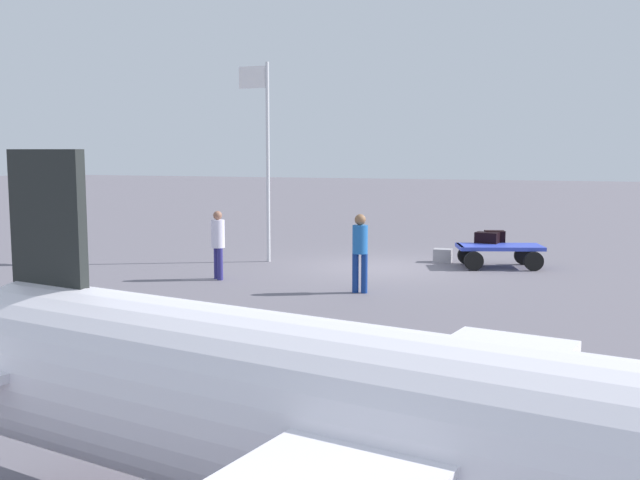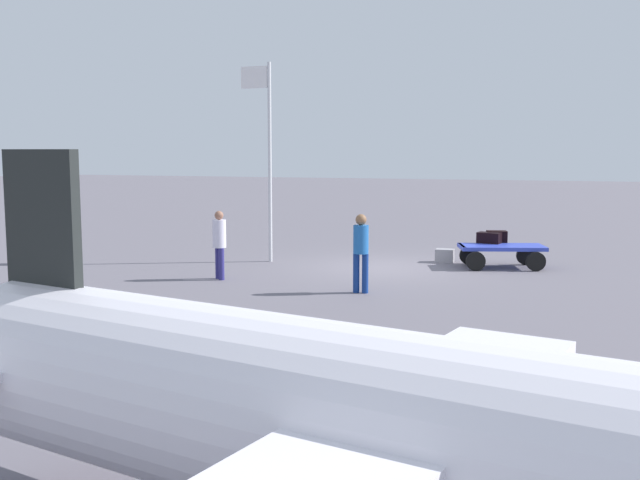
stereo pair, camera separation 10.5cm
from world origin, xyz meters
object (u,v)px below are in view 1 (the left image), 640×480
Objects in this scene: airplane_near at (460,448)px; flagpole at (265,146)px; suitcase_grey at (487,238)px; suitcase_tan at (443,256)px; worker_lead at (360,247)px; luggage_cart at (499,251)px; worker_trailing at (218,240)px; suitcase_navy at (495,236)px.

flagpole is (7.36, -14.32, 2.02)m from airplane_near.
suitcase_grey reaches higher than suitcase_tan.
worker_lead is 5.62m from flagpole.
luggage_cart is 6.90m from flagpole.
suitcase_tan is (1.55, -0.48, -0.26)m from luggage_cart.
flagpole is (0.06, -3.05, 2.26)m from worker_trailing.
airplane_near is 1.62× the size of flagpole.
worker_lead reaches higher than suitcase_navy.
suitcase_grey is 7.31m from worker_trailing.
suitcase_navy is 15.97m from airplane_near.
airplane_near is at bearing 117.20° from flagpole.
suitcase_navy is at bearing -142.37° from worker_trailing.
suitcase_grey is at bearing 58.27° from suitcase_navy.
worker_trailing reaches higher than suitcase_grey.
suitcase_grey is 15.71m from airplane_near.
suitcase_navy is at bearing -165.35° from flagpole.
luggage_cart is at bearing -171.40° from flagpole.
airplane_near is (-1.28, 15.91, 0.42)m from suitcase_navy.
airplane_near is (-7.30, 11.27, 0.24)m from worker_trailing.
suitcase_navy is 5.70m from worker_lead.
worker_lead is 0.32× the size of flagpole.
suitcase_grey is (0.17, 0.27, -0.01)m from suitcase_navy.
suitcase_navy reaches higher than suitcase_grey.
suitcase_grey is 0.12× the size of flagpole.
luggage_cart is at bearing -85.87° from airplane_near.
flagpole is (3.72, -3.59, 2.20)m from worker_lead.
luggage_cart is 0.73m from suitcase_navy.
suitcase_tan is 5.18m from worker_lead.
airplane_near reaches higher than suitcase_tan.
worker_trailing is 0.30× the size of flagpole.
worker_lead reaches higher than worker_trailing.
airplane_near is (-2.65, 15.75, 0.99)m from suitcase_tan.
luggage_cart is 15.32m from airplane_near.
worker_lead is (2.19, 4.91, 0.26)m from suitcase_grey.
flagpole is at bearing 8.60° from luggage_cart.
suitcase_grey is at bearing -167.45° from flagpole.
suitcase_grey is at bearing -84.71° from airplane_near.
worker_lead is at bearing 65.95° from suitcase_grey.
suitcase_navy is 6.75m from flagpole.
worker_lead is 0.19× the size of airplane_near.
worker_trailing is (6.02, 4.64, 0.19)m from suitcase_navy.
airplane_near is at bearing 108.74° from worker_lead.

